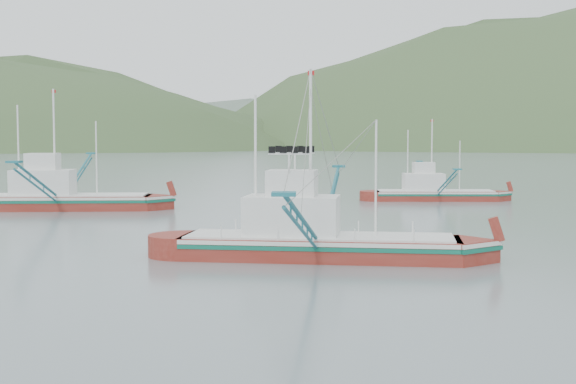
{
  "coord_description": "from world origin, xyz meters",
  "views": [
    {
      "loc": [
        1.12,
        -42.04,
        6.58
      ],
      "look_at": [
        0.0,
        6.0,
        3.2
      ],
      "focal_mm": 50.0,
      "sensor_mm": 36.0,
      "label": 1
    }
  ],
  "objects": [
    {
      "name": "ground",
      "position": [
        0.0,
        0.0,
        0.0
      ],
      "size": [
        1200.0,
        1200.0,
        0.0
      ],
      "primitive_type": "plane",
      "color": "slate",
      "rests_on": "ground"
    },
    {
      "name": "ridge_distant",
      "position": [
        30.0,
        560.0,
        0.0
      ],
      "size": [
        960.0,
        400.0,
        240.0
      ],
      "primitive_type": "ellipsoid",
      "color": "slate",
      "rests_on": "ground"
    },
    {
      "name": "bg_boat_left",
      "position": [
        -20.98,
        28.56,
        1.58
      ],
      "size": [
        16.02,
        28.49,
        11.55
      ],
      "rotation": [
        0.0,
        0.0,
        0.08
      ],
      "color": "maroon",
      "rests_on": "ground"
    },
    {
      "name": "main_boat",
      "position": [
        1.59,
        0.5,
        1.68
      ],
      "size": [
        15.2,
        26.8,
        10.89
      ],
      "rotation": [
        0.0,
        0.0,
        -0.11
      ],
      "color": "maroon",
      "rests_on": "ground"
    },
    {
      "name": "bg_boat_right",
      "position": [
        14.02,
        39.48,
        1.22
      ],
      "size": [
        12.19,
        22.04,
        8.92
      ],
      "rotation": [
        0.0,
        0.0,
        0.01
      ],
      "color": "maroon",
      "rests_on": "ground"
    }
  ]
}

